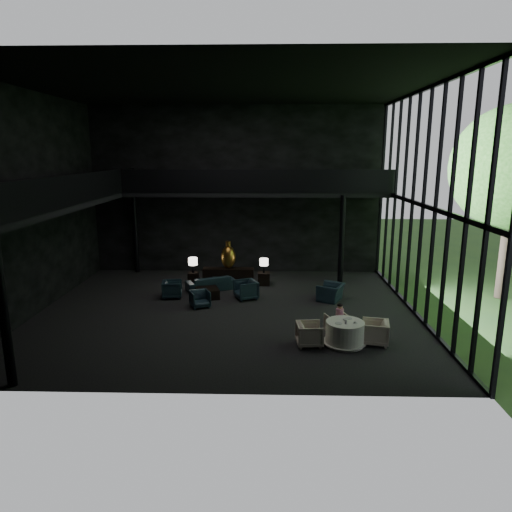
{
  "coord_description": "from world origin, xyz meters",
  "views": [
    {
      "loc": [
        1.51,
        -16.16,
        5.8
      ],
      "look_at": [
        1.06,
        0.5,
        2.02
      ],
      "focal_mm": 32.0,
      "sensor_mm": 36.0,
      "label": 1
    }
  ],
  "objects_px": {
    "lounge_armchair_west": "(172,288)",
    "coffee_table": "(207,293)",
    "table_lamp_left": "(193,262)",
    "sofa": "(211,281)",
    "lounge_armchair_east": "(246,288)",
    "child": "(340,311)",
    "dining_table": "(345,335)",
    "dining_chair_west": "(310,333)",
    "dining_chair_east": "(375,330)",
    "table_lamp_right": "(264,263)",
    "side_table_right": "(264,279)",
    "console": "(228,276)",
    "bronze_urn": "(228,257)",
    "window_armchair": "(331,290)",
    "side_table_left": "(194,278)",
    "lounge_armchair_south": "(200,299)",
    "dining_chair_north": "(337,324)"
  },
  "relations": [
    {
      "from": "side_table_left",
      "to": "sofa",
      "type": "distance_m",
      "value": 1.34
    },
    {
      "from": "table_lamp_left",
      "to": "sofa",
      "type": "bearing_deg",
      "value": -46.13
    },
    {
      "from": "table_lamp_left",
      "to": "dining_chair_north",
      "type": "distance_m",
      "value": 8.07
    },
    {
      "from": "table_lamp_right",
      "to": "coffee_table",
      "type": "height_order",
      "value": "table_lamp_right"
    },
    {
      "from": "bronze_urn",
      "to": "window_armchair",
      "type": "height_order",
      "value": "bronze_urn"
    },
    {
      "from": "window_armchair",
      "to": "dining_chair_east",
      "type": "height_order",
      "value": "window_armchair"
    },
    {
      "from": "dining_chair_north",
      "to": "child",
      "type": "relative_size",
      "value": 1.17
    },
    {
      "from": "lounge_armchair_west",
      "to": "coffee_table",
      "type": "xyz_separation_m",
      "value": [
        1.44,
        0.03,
        -0.2
      ]
    },
    {
      "from": "console",
      "to": "dining_table",
      "type": "bearing_deg",
      "value": -57.78
    },
    {
      "from": "lounge_armchair_east",
      "to": "child",
      "type": "distance_m",
      "value": 4.76
    },
    {
      "from": "lounge_armchair_west",
      "to": "coffee_table",
      "type": "bearing_deg",
      "value": -96.93
    },
    {
      "from": "bronze_urn",
      "to": "side_table_left",
      "type": "height_order",
      "value": "bronze_urn"
    },
    {
      "from": "window_armchair",
      "to": "dining_table",
      "type": "distance_m",
      "value": 4.36
    },
    {
      "from": "side_table_right",
      "to": "lounge_armchair_east",
      "type": "relative_size",
      "value": 0.62
    },
    {
      "from": "table_lamp_left",
      "to": "table_lamp_right",
      "type": "height_order",
      "value": "table_lamp_right"
    },
    {
      "from": "side_table_right",
      "to": "lounge_armchair_south",
      "type": "xyz_separation_m",
      "value": [
        -2.42,
        -3.1,
        0.04
      ]
    },
    {
      "from": "side_table_left",
      "to": "coffee_table",
      "type": "height_order",
      "value": "side_table_left"
    },
    {
      "from": "console",
      "to": "bronze_urn",
      "type": "distance_m",
      "value": 0.89
    },
    {
      "from": "lounge_armchair_west",
      "to": "coffee_table",
      "type": "relative_size",
      "value": 0.91
    },
    {
      "from": "console",
      "to": "side_table_left",
      "type": "height_order",
      "value": "console"
    },
    {
      "from": "table_lamp_left",
      "to": "child",
      "type": "relative_size",
      "value": 1.24
    },
    {
      "from": "dining_table",
      "to": "console",
      "type": "bearing_deg",
      "value": 122.22
    },
    {
      "from": "side_table_left",
      "to": "dining_table",
      "type": "xyz_separation_m",
      "value": [
        5.76,
        -6.67,
        0.07
      ]
    },
    {
      "from": "side_table_right",
      "to": "lounge_armchair_west",
      "type": "bearing_deg",
      "value": -152.18
    },
    {
      "from": "dining_chair_east",
      "to": "child",
      "type": "distance_m",
      "value": 1.35
    },
    {
      "from": "table_lamp_left",
      "to": "dining_chair_east",
      "type": "height_order",
      "value": "table_lamp_left"
    },
    {
      "from": "lounge_armchair_west",
      "to": "table_lamp_left",
      "type": "bearing_deg",
      "value": -22.3
    },
    {
      "from": "dining_table",
      "to": "dining_chair_west",
      "type": "distance_m",
      "value": 1.09
    },
    {
      "from": "lounge_armchair_south",
      "to": "table_lamp_left",
      "type": "bearing_deg",
      "value": 79.47
    },
    {
      "from": "sofa",
      "to": "coffee_table",
      "type": "bearing_deg",
      "value": 65.07
    },
    {
      "from": "table_lamp_left",
      "to": "side_table_right",
      "type": "xyz_separation_m",
      "value": [
        3.2,
        -0.13,
        -0.72
      ]
    },
    {
      "from": "table_lamp_right",
      "to": "sofa",
      "type": "height_order",
      "value": "table_lamp_right"
    },
    {
      "from": "coffee_table",
      "to": "lounge_armchair_east",
      "type": "bearing_deg",
      "value": -3.5
    },
    {
      "from": "child",
      "to": "dining_table",
      "type": "bearing_deg",
      "value": 90.5
    },
    {
      "from": "bronze_urn",
      "to": "lounge_armchair_east",
      "type": "relative_size",
      "value": 1.34
    },
    {
      "from": "dining_chair_west",
      "to": "table_lamp_left",
      "type": "bearing_deg",
      "value": 30.23
    },
    {
      "from": "lounge_armchair_west",
      "to": "dining_chair_west",
      "type": "xyz_separation_m",
      "value": [
        5.21,
        -4.6,
        0.0
      ]
    },
    {
      "from": "bronze_urn",
      "to": "window_armchair",
      "type": "xyz_separation_m",
      "value": [
        4.31,
        -2.3,
        -0.81
      ]
    },
    {
      "from": "console",
      "to": "table_lamp_left",
      "type": "relative_size",
      "value": 3.34
    },
    {
      "from": "dining_chair_north",
      "to": "dining_chair_east",
      "type": "relative_size",
      "value": 0.76
    },
    {
      "from": "side_table_right",
      "to": "table_lamp_right",
      "type": "height_order",
      "value": "table_lamp_right"
    },
    {
      "from": "sofa",
      "to": "side_table_left",
      "type": "bearing_deg",
      "value": -72.05
    },
    {
      "from": "lounge_armchair_south",
      "to": "coffee_table",
      "type": "xyz_separation_m",
      "value": [
        0.13,
        1.16,
        -0.13
      ]
    },
    {
      "from": "console",
      "to": "dining_table",
      "type": "height_order",
      "value": "dining_table"
    },
    {
      "from": "sofa",
      "to": "dining_chair_north",
      "type": "relative_size",
      "value": 3.24
    },
    {
      "from": "table_lamp_left",
      "to": "window_armchair",
      "type": "relative_size",
      "value": 0.68
    },
    {
      "from": "coffee_table",
      "to": "dining_chair_east",
      "type": "bearing_deg",
      "value": -37.41
    },
    {
      "from": "lounge_armchair_west",
      "to": "child",
      "type": "height_order",
      "value": "child"
    },
    {
      "from": "dining_chair_north",
      "to": "table_lamp_left",
      "type": "bearing_deg",
      "value": -63.68
    },
    {
      "from": "sofa",
      "to": "window_armchair",
      "type": "bearing_deg",
      "value": 140.27
    }
  ]
}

